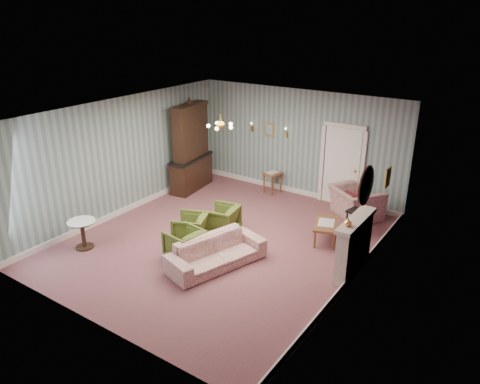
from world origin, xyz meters
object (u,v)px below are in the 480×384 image
Objects in this scene: fireplace at (354,246)px; dresser at (190,145)px; olive_chair_a at (185,242)px; coffee_table at (326,232)px; side_table_black at (356,223)px; wingback_chair at (356,198)px; olive_chair_c at (222,218)px; olive_chair_b at (190,227)px; pedestal_table at (83,234)px; sofa_chintz at (216,248)px.

dresser is at bearing 162.50° from fireplace.
coffee_table is (2.12, 2.30, -0.12)m from olive_chair_a.
wingback_chair is at bearing 112.45° from side_table_black.
wingback_chair is at bearing 158.82° from olive_chair_a.
olive_chair_b is at bearing -31.53° from olive_chair_c.
wingback_chair is (2.18, 3.92, 0.16)m from olive_chair_a.
pedestal_table is (-5.17, -2.31, -0.26)m from fireplace.
olive_chair_a is at bearing -155.68° from fireplace.
sofa_chintz reaches higher than pedestal_table.
dresser is 4.73m from coffee_table.
side_table_black reaches higher than coffee_table.
side_table_black is (4.98, -0.15, -0.99)m from dresser.
olive_chair_c is 3.05m from pedestal_table.
sofa_chintz is at bearing 43.53° from olive_chair_b.
olive_chair_b is at bearing 82.67° from sofa_chintz.
wingback_chair reaches higher than side_table_black.
wingback_chair is 1.31× the size of coffee_table.
side_table_black is (1.82, 2.89, -0.10)m from sofa_chintz.
sofa_chintz is (1.10, -0.51, 0.05)m from olive_chair_b.
olive_chair_c is (0.30, 0.76, 0.01)m from olive_chair_b.
olive_chair_c is at bearing 48.53° from pedestal_table.
pedestal_table is at bearing 83.59° from wingback_chair.
dresser is at bearing 94.75° from pedestal_table.
fireplace reaches higher than coffee_table.
coffee_table is 0.82m from side_table_black.
olive_chair_b is 1.09× the size of pedestal_table.
dresser is 5.08m from side_table_black.
olive_chair_a reaches higher than side_table_black.
coffee_table is at bearing 137.21° from fireplace.
side_table_black is 6.07m from pedestal_table.
pedestal_table is at bearing -92.75° from dresser.
pedestal_table reaches higher than side_table_black.
olive_chair_a is at bearing 23.78° from pedestal_table.
coffee_table is (1.38, 2.20, -0.17)m from sofa_chintz.
olive_chair_b is at bearing 87.41° from wingback_chair.
sofa_chintz is 2.29× the size of coffee_table.
olive_chair_a is 0.99× the size of olive_chair_b.
fireplace is (3.10, 1.40, 0.23)m from olive_chair_a.
olive_chair_b is 3.55m from fireplace.
wingback_chair is 1.03m from side_table_black.
olive_chair_a reaches higher than pedestal_table.
olive_chair_b is 0.82m from olive_chair_c.
olive_chair_b is at bearing -141.88° from olive_chair_a.
olive_chair_c is 0.28× the size of dresser.
wingback_chair reaches higher than pedestal_table.
olive_chair_a is at bearing 115.60° from sofa_chintz.
coffee_table is 5.29m from pedestal_table.
side_table_black is (2.92, 2.38, -0.05)m from olive_chair_b.
dresser is at bearing 44.64° from wingback_chair.
fireplace is at bearing 122.23° from olive_chair_a.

